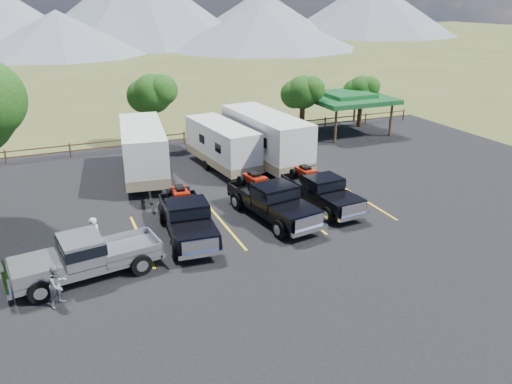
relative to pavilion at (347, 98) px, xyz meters
name	(u,v)px	position (x,y,z in m)	size (l,w,h in m)	color
ground	(301,255)	(-13.00, -17.00, -2.79)	(320.00, 320.00, 0.00)	#4C5524
asphalt_lot	(272,227)	(-13.00, -14.00, -2.77)	(44.00, 34.00, 0.04)	black
stall_lines	(263,219)	(-13.00, -13.00, -2.74)	(12.12, 5.50, 0.01)	yellow
tree_ne_a	(302,93)	(-4.03, 0.01, 0.69)	(3.11, 2.92, 4.76)	black
tree_ne_b	(361,90)	(1.98, 1.01, 0.34)	(2.77, 2.59, 4.27)	black
tree_north	(152,94)	(-15.03, 2.02, 1.05)	(3.46, 3.24, 5.25)	black
rail_fence	(210,134)	(-11.00, 1.50, -2.18)	(36.12, 0.12, 1.00)	brown
pavilion	(347,98)	(0.00, 0.00, 0.00)	(6.20, 6.20, 3.22)	brown
mountain_range	(38,8)	(-20.63, 88.98, 5.08)	(209.00, 71.00, 20.00)	gray
rig_left	(187,217)	(-16.93, -13.31, -1.81)	(2.47, 6.00, 1.96)	black
rig_center	(272,200)	(-12.57, -13.05, -1.78)	(2.83, 6.27, 2.02)	black
rig_right	(321,190)	(-9.61, -12.68, -1.84)	(2.31, 5.73, 1.87)	black
trailer_left	(143,151)	(-17.15, -4.74, -1.07)	(3.38, 9.28, 3.21)	white
trailer_center	(222,146)	(-12.27, -4.91, -1.24)	(2.89, 8.35, 2.88)	white
trailer_right	(265,140)	(-9.57, -5.55, -0.97)	(3.19, 9.82, 3.40)	white
pickup_silver	(86,256)	(-21.50, -15.32, -1.84)	(6.05, 2.71, 1.75)	gray
person_a	(94,238)	(-21.05, -13.85, -1.83)	(0.67, 0.44, 1.84)	silver
person_b	(58,285)	(-22.62, -16.89, -1.96)	(0.77, 0.60, 1.58)	slate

